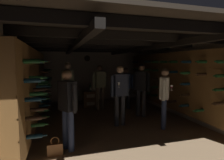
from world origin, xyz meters
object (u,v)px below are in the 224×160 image
Objects in this scene: person_guest_far_right at (126,84)px; handbag at (55,149)px; person_guest_near_left at (68,102)px; person_guest_far_left at (68,83)px; person_guest_mid_right at (141,85)px; display_bottle at (90,88)px; wine_crate_stack at (90,99)px; person_guest_rear_center at (100,83)px; person_host_center at (120,89)px; person_guest_near_right at (164,93)px.

person_guest_far_right is 3.94m from handbag.
person_guest_near_left is 0.89m from handbag.
person_guest_mid_right is (2.23, -0.90, -0.03)m from person_guest_far_left.
display_bottle is 1.01× the size of handbag.
person_guest_far_left reaches higher than person_guest_near_left.
wine_crate_stack is at bearing -113.71° from display_bottle.
display_bottle is at bearing 125.31° from person_guest_mid_right.
person_guest_rear_center is (0.25, -0.61, 0.25)m from display_bottle.
person_guest_far_right reaches higher than display_bottle.
wine_crate_stack is 1.55m from person_guest_far_right.
person_host_center reaches higher than person_guest_near_left.
display_bottle is 0.21× the size of person_host_center.
handbag is (-1.32, -3.69, -0.62)m from display_bottle.
person_guest_far_left reaches higher than person_host_center.
person_guest_near_right is at bearing -84.35° from person_guest_far_right.
person_guest_far_right is 0.94× the size of person_guest_rear_center.
person_guest_near_right is 0.97× the size of person_guest_rear_center.
person_guest_far_left is at bearing 129.90° from person_host_center.
person_guest_near_right is 0.91× the size of person_guest_far_left.
person_guest_rear_center is (1.32, 2.94, 0.03)m from person_guest_near_left.
person_guest_mid_right is (1.32, -1.86, 0.30)m from display_bottle.
person_guest_far_left is (-0.91, -0.96, 0.33)m from display_bottle.
display_bottle is at bearing 73.23° from person_guest_near_left.
wine_crate_stack is at bearing 99.41° from person_host_center.
person_guest_near_left is at bearing -93.58° from person_guest_far_left.
person_guest_far_left is at bearing -174.99° from person_guest_far_right.
person_guest_mid_right reaches higher than person_guest_far_right.
wine_crate_stack is at bearing 73.36° from person_guest_near_left.
display_bottle reaches higher than wine_crate_stack.
person_guest_near_left is at bearing -129.31° from person_guest_far_right.
person_guest_near_right is 1.16m from person_guest_mid_right.
person_host_center is at bearing -80.59° from wine_crate_stack.
display_bottle is 1.44m from person_guest_far_right.
person_guest_far_left reaches higher than person_guest_rear_center.
person_host_center is 1.18m from person_guest_near_right.
person_guest_mid_right is at bearing -84.15° from person_guest_far_right.
person_host_center is at bearing 35.17° from handbag.
person_guest_near_left is 2.60m from person_guest_far_left.
wine_crate_stack is at bearing 116.67° from person_guest_rear_center.
display_bottle is 1.36m from person_guest_far_left.
person_host_center is 1.07× the size of person_guest_far_right.
person_guest_far_left is 1.21m from person_guest_rear_center.
person_guest_near_right is (1.45, -2.95, 0.65)m from wine_crate_stack.
person_guest_far_right is at bearing -9.51° from person_guest_rear_center.
person_guest_mid_right is at bearing 95.45° from person_guest_near_right.
person_guest_rear_center is 4.71× the size of handbag.
person_guest_near_right is 0.99× the size of person_guest_near_left.
wine_crate_stack is 0.34× the size of person_guest_far_left.
person_guest_rear_center is at bearing 65.86° from person_guest_near_left.
wine_crate_stack is 0.92m from person_guest_rear_center.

